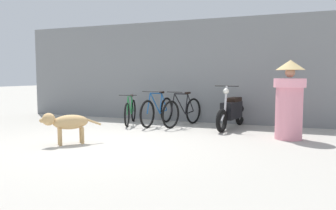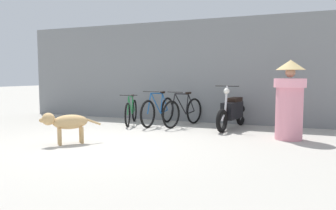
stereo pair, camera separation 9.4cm
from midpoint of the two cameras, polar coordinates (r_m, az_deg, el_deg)
name	(u,v)px [view 1 (the left image)]	position (r m, az deg, el deg)	size (l,w,h in m)	color
ground_plane	(104,143)	(6.46, -11.44, -6.52)	(60.00, 60.00, 0.00)	#ADA89E
shop_wall_back	(170,71)	(9.50, 0.08, 5.86)	(9.68, 0.20, 2.83)	slate
bicycle_0	(130,112)	(8.84, -6.87, -1.16)	(0.61, 1.57, 0.81)	black
bicycle_1	(158,111)	(8.57, -2.15, -1.08)	(0.46, 1.76, 0.91)	black
bicycle_2	(183,112)	(8.43, 2.25, -1.20)	(0.58, 1.67, 0.90)	black
motorcycle	(232,111)	(8.14, 10.68, -1.12)	(0.58, 1.84, 1.07)	black
stray_dog	(66,122)	(6.45, -17.68, -2.91)	(0.84, 0.89, 0.61)	tan
person_in_robes	(289,99)	(7.05, 20.02, 1.00)	(0.65, 0.65, 1.61)	pink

